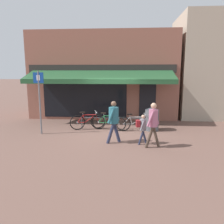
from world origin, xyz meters
TOP-DOWN VIEW (x-y plane):
  - ground_plane at (0.00, 0.00)m, footprint 160.00×160.00m
  - shop_front at (-0.71, 4.22)m, footprint 8.54×4.57m
  - neighbour_building at (6.50, 4.74)m, footprint 5.47×4.00m
  - bike_rack_rail at (0.01, 0.73)m, footprint 2.94×0.04m
  - bicycle_red at (-1.10, 0.63)m, footprint 1.64×0.69m
  - bicycle_green at (-0.11, 0.57)m, footprint 1.65×0.59m
  - bicycle_silver at (1.13, 0.50)m, footprint 1.76×0.52m
  - pedestrian_adult at (0.25, -1.28)m, footprint 0.56×0.62m
  - pedestrian_child at (1.32, -1.38)m, footprint 0.46×0.43m
  - pedestrian_second_adult at (1.68, -1.72)m, footprint 0.58×0.46m
  - litter_bin at (1.90, 0.66)m, footprint 0.65×0.65m
  - parking_sign at (-3.00, -0.31)m, footprint 0.44×0.07m

SIDE VIEW (x-z plane):
  - ground_plane at x=0.00m, z-range 0.00..0.00m
  - bicycle_silver at x=1.13m, z-range -0.04..0.77m
  - bicycle_green at x=-0.11m, z-range -0.04..0.77m
  - bicycle_red at x=-1.10m, z-range -0.05..0.82m
  - bike_rack_rail at x=0.01m, z-range 0.18..0.75m
  - litter_bin at x=1.90m, z-range 0.00..1.10m
  - pedestrian_child at x=1.32m, z-range 0.14..1.27m
  - pedestrian_adult at x=0.25m, z-range 0.16..1.79m
  - pedestrian_second_adult at x=1.68m, z-range 0.18..1.81m
  - parking_sign at x=-3.00m, z-range 0.29..3.01m
  - shop_front at x=-0.71m, z-range 0.00..4.96m
  - neighbour_building at x=6.50m, z-range 0.00..5.97m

